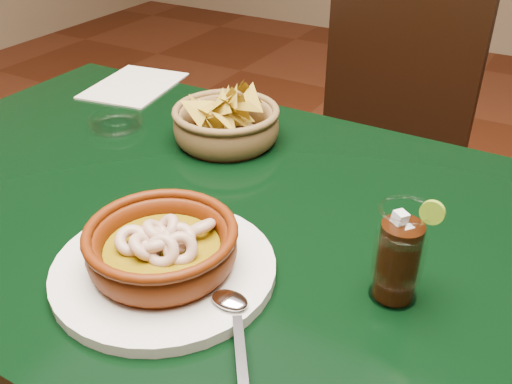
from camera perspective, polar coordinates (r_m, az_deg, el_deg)
The scene contains 8 objects.
dining_table at distance 0.99m, azimuth -6.49°, elevation -5.18°, with size 1.20×0.80×0.75m.
dining_chair at distance 1.57m, azimuth 11.58°, elevation 3.99°, with size 0.47×0.47×0.96m.
shrimp_plate at distance 0.75m, azimuth -9.28°, elevation -6.00°, with size 0.36×0.30×0.08m.
chip_basket at distance 1.08m, azimuth -3.00°, elevation 6.90°, with size 0.23×0.23×0.14m.
guacamole_ramekin at distance 1.17m, azimuth -4.12°, elevation 7.97°, with size 0.13×0.13×0.05m.
cola_drink at distance 0.71m, azimuth 14.09°, elevation -6.11°, with size 0.13×0.13×0.15m.
glass_ashtray at distance 1.18m, azimuth -13.88°, elevation 6.88°, with size 0.12×0.12×0.03m.
paper_menu at distance 1.39m, azimuth -12.08°, elevation 10.38°, with size 0.21×0.25×0.00m.
Camera 1 is at (0.49, -0.62, 1.24)m, focal length 40.00 mm.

